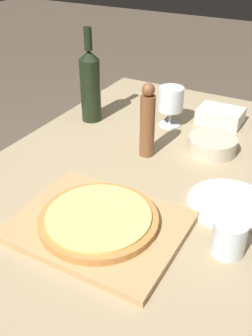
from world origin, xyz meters
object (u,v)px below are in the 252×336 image
Objects in this scene: pizza at (99,219)px; small_bowl at (212,145)px; wine_bottle at (90,85)px; wine_glass at (171,100)px; pepper_mill at (147,122)px.

small_bowl reaches higher than pizza.
wine_bottle reaches higher than wine_glass.
wine_bottle is 0.48m from small_bowl.
wine_glass is at bearing 95.41° from pepper_mill.
pepper_mill reaches higher than pizza.
pizza is 0.39m from pepper_mill.
small_bowl is (0.20, -0.11, -0.07)m from wine_glass.
pepper_mill is (-0.06, 0.37, 0.08)m from pizza.
wine_bottle is 1.42× the size of pepper_mill.
pizza is 0.63m from wine_bottle.
pizza is 1.21× the size of pepper_mill.
wine_bottle is (-0.35, 0.51, 0.11)m from pizza.
small_bowl is (0.47, -0.02, -0.11)m from wine_bottle.
small_bowl is at bearing 33.73° from pepper_mill.
pepper_mill is 1.64× the size of wine_glass.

